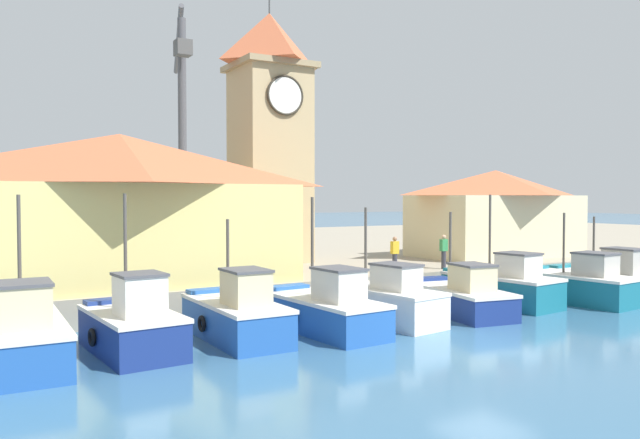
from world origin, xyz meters
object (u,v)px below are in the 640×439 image
fishing_boat_left_outer (132,326)px  fishing_boat_right_inner (502,286)px  dock_worker_near_tower (395,254)px  dock_worker_along_quay (444,251)px  fishing_boat_mid_left (324,309)px  warehouse_left (120,207)px  fishing_boat_left_inner (236,315)px  port_crane_near (182,159)px  fishing_boat_mid_right (460,296)px  fishing_boat_far_right (608,280)px  fishing_boat_far_left (22,337)px  fishing_boat_center (379,300)px  clock_tower (270,132)px  fishing_boat_right_outer (578,285)px  warehouse_right (495,212)px

fishing_boat_left_outer → fishing_boat_right_inner: size_ratio=0.92×
dock_worker_near_tower → dock_worker_along_quay: (2.89, 0.02, 0.00)m
fishing_boat_mid_left → warehouse_left: bearing=122.9°
fishing_boat_left_inner → port_crane_near: size_ratio=0.30×
fishing_boat_mid_right → port_crane_near: bearing=98.6°
fishing_boat_left_outer → warehouse_left: warehouse_left is taller
fishing_boat_far_right → dock_worker_near_tower: size_ratio=3.20×
fishing_boat_mid_right → port_crane_near: (-3.53, 23.22, 6.43)m
fishing_boat_far_left → dock_worker_near_tower: fishing_boat_far_left is taller
fishing_boat_center → dock_worker_along_quay: bearing=32.4°
fishing_boat_left_outer → port_crane_near: 25.52m
fishing_boat_left_inner → fishing_boat_center: bearing=0.8°
fishing_boat_left_inner → fishing_boat_left_outer: bearing=-176.8°
clock_tower → dock_worker_near_tower: 9.77m
fishing_boat_mid_left → fishing_boat_center: 2.63m
fishing_boat_right_outer → dock_worker_near_tower: bearing=138.4°
clock_tower → fishing_boat_far_left: bearing=-137.5°
warehouse_left → dock_worker_near_tower: bearing=-13.9°
fishing_boat_far_left → clock_tower: bearing=42.5°
fishing_boat_center → warehouse_left: warehouse_left is taller
fishing_boat_left_outer → port_crane_near: (8.79, 23.12, 6.30)m
clock_tower → warehouse_right: clock_tower is taller
fishing_boat_left_inner → fishing_boat_far_right: size_ratio=0.95×
fishing_boat_far_left → dock_worker_near_tower: 16.22m
fishing_boat_mid_left → fishing_boat_right_outer: bearing=-1.7°
fishing_boat_right_outer → warehouse_left: size_ratio=0.39×
fishing_boat_left_inner → dock_worker_along_quay: size_ratio=3.03×
fishing_boat_center → fishing_boat_mid_left: bearing=-168.8°
fishing_boat_far_right → clock_tower: 17.83m
clock_tower → dock_worker_along_quay: size_ratio=9.01×
fishing_boat_far_left → clock_tower: clock_tower is taller
fishing_boat_left_inner → fishing_boat_mid_left: bearing=-8.3°
fishing_boat_far_left → dock_worker_near_tower: (15.54, 4.51, 1.15)m
fishing_boat_mid_right → fishing_boat_far_right: size_ratio=1.01×
fishing_boat_far_right → clock_tower: size_ratio=0.35×
fishing_boat_mid_right → warehouse_left: size_ratio=0.39×
port_crane_near → fishing_boat_left_outer: bearing=-110.8°
fishing_boat_mid_left → warehouse_right: (16.64, 8.63, 2.89)m
fishing_boat_left_inner → fishing_boat_right_inner: (11.92, 0.30, 0.01)m
fishing_boat_far_left → dock_worker_near_tower: size_ratio=3.14×
fishing_boat_right_inner → fishing_boat_right_outer: bearing=-18.2°
fishing_boat_mid_left → fishing_boat_mid_right: size_ratio=1.02×
clock_tower → fishing_boat_right_outer: bearing=-55.2°
fishing_boat_left_outer → fishing_boat_far_right: bearing=-0.9°
fishing_boat_left_outer → fishing_boat_center: size_ratio=0.84×
fishing_boat_left_inner → warehouse_right: (19.60, 8.20, 2.86)m
fishing_boat_left_outer → fishing_boat_mid_left: size_ratio=0.86×
fishing_boat_far_left → fishing_boat_right_inner: size_ratio=1.02×
fishing_boat_left_outer → fishing_boat_far_right: size_ratio=0.88×
fishing_boat_far_left → fishing_boat_left_outer: size_ratio=1.11×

